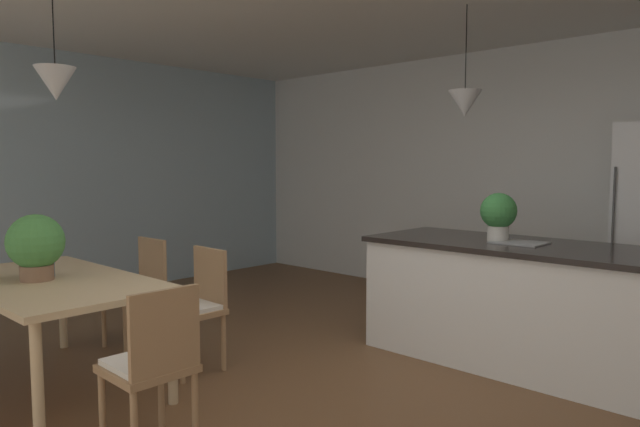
{
  "coord_description": "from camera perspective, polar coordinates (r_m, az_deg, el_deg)",
  "views": [
    {
      "loc": [
        2.24,
        -2.56,
        1.48
      ],
      "look_at": [
        -0.7,
        0.6,
        1.1
      ],
      "focal_mm": 31.96,
      "sensor_mm": 36.0,
      "label": 1
    }
  ],
  "objects": [
    {
      "name": "dining_table",
      "position": [
        4.15,
        -25.35,
        -6.86
      ],
      "size": [
        1.75,
        0.95,
        0.73
      ],
      "color": "#D1B284",
      "rests_on": "ground_plane"
    },
    {
      "name": "potted_plant_on_island",
      "position": [
        4.49,
        17.44,
        -0.01
      ],
      "size": [
        0.27,
        0.27,
        0.37
      ],
      "color": "beige",
      "rests_on": "kitchen_island"
    },
    {
      "name": "chair_far_right",
      "position": [
        4.24,
        -12.38,
        -8.88
      ],
      "size": [
        0.41,
        0.41,
        0.87
      ],
      "color": "#A87F56",
      "rests_on": "ground_plane"
    },
    {
      "name": "ground_plane",
      "position": [
        3.72,
        1.74,
        -18.8
      ],
      "size": [
        10.0,
        8.4,
        0.04
      ],
      "primitive_type": "cube",
      "color": "brown"
    },
    {
      "name": "wall_back_kitchen",
      "position": [
        6.24,
        21.95,
        3.4
      ],
      "size": [
        10.0,
        0.12,
        2.7
      ],
      "primitive_type": "cube",
      "color": "silver",
      "rests_on": "ground_plane"
    },
    {
      "name": "window_wall_left_glazing",
      "position": [
        6.81,
        -24.92,
        3.39
      ],
      "size": [
        0.06,
        8.4,
        2.7
      ],
      "primitive_type": "cube",
      "color": "#9EB7C6",
      "rests_on": "ground_plane"
    },
    {
      "name": "vase_on_dining_table",
      "position": [
        4.22,
        -25.63,
        -4.68
      ],
      "size": [
        0.09,
        0.09,
        0.16
      ],
      "color": "slate",
      "rests_on": "dining_table"
    },
    {
      "name": "potted_plant_on_table",
      "position": [
        4.1,
        -26.58,
        -2.78
      ],
      "size": [
        0.36,
        0.36,
        0.43
      ],
      "color": "#8C664C",
      "rests_on": "dining_table"
    },
    {
      "name": "pendant_over_table",
      "position": [
        4.09,
        -24.96,
        11.73
      ],
      "size": [
        0.26,
        0.26,
        0.81
      ],
      "color": "black"
    },
    {
      "name": "chair_far_left",
      "position": [
        4.9,
        -17.69,
        -7.14
      ],
      "size": [
        0.41,
        0.41,
        0.87
      ],
      "color": "#A87F56",
      "rests_on": "ground_plane"
    },
    {
      "name": "chair_kitchen_end",
      "position": [
        3.11,
        -16.43,
        -14.1
      ],
      "size": [
        0.41,
        0.41,
        0.87
      ],
      "color": "#A87F56",
      "rests_on": "ground_plane"
    },
    {
      "name": "kitchen_island",
      "position": [
        4.55,
        18.44,
        -8.25
      ],
      "size": [
        2.09,
        0.95,
        0.91
      ],
      "color": "white",
      "rests_on": "ground_plane"
    },
    {
      "name": "pendant_over_island_main",
      "position": [
        4.64,
        14.31,
        10.64
      ],
      "size": [
        0.25,
        0.25,
        0.85
      ],
      "color": "black"
    }
  ]
}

